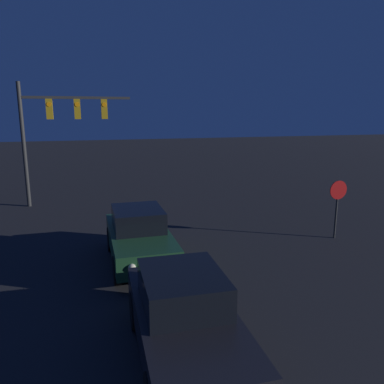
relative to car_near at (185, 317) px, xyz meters
name	(u,v)px	position (x,y,z in m)	size (l,w,h in m)	color
car_near	(185,317)	(0.00, 0.00, 0.00)	(1.79, 4.11, 1.58)	black
car_far	(139,236)	(-0.14, 4.58, 0.00)	(1.70, 4.08, 1.58)	#1E4728
traffic_signal_mast	(57,122)	(-2.67, 12.62, 3.06)	(4.91, 0.30, 5.61)	#2D2D2D
stop_sign	(337,199)	(6.70, 4.86, 0.60)	(0.65, 0.07, 2.04)	#2D2D2D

